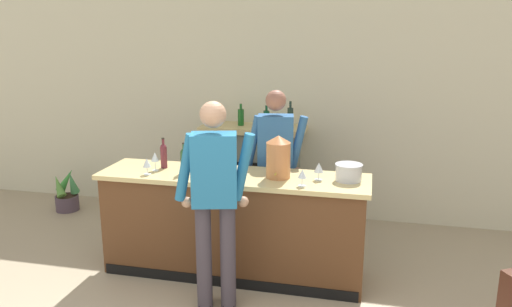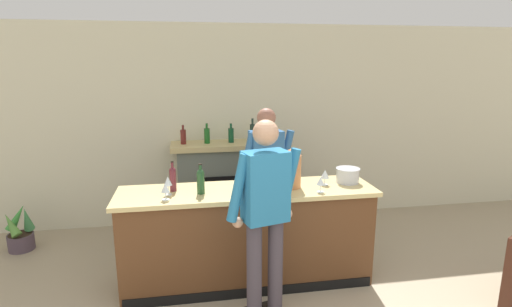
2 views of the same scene
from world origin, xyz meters
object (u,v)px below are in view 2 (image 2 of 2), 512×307
Objects in this scene: wine_glass_mid_counter at (165,188)px; person_bartender at (266,176)px; copper_dispenser at (290,168)px; wine_glass_by_dispenser at (168,181)px; ice_bucket_steel at (348,175)px; person_customer at (265,216)px; wine_bottle_merlot_tall at (201,180)px; potted_plant_corner at (20,233)px; fireplace_stone at (220,184)px; wine_glass_back_row at (325,174)px; wine_bottle_riesling_slim at (244,182)px; wine_bottle_chardonnay_pale at (173,178)px; wine_glass_front_right at (321,182)px.

person_bartender is at bearing 34.31° from wine_glass_mid_counter.
wine_glass_by_dispenser is (-1.20, -0.04, -0.07)m from copper_dispenser.
wine_glass_by_dispenser is at bearing -177.08° from ice_bucket_steel.
copper_dispenser is at bearing 60.76° from person_customer.
person_bartender reaches higher than wine_bottle_merlot_tall.
copper_dispenser is 1.34× the size of wine_bottle_merlot_tall.
potted_plant_corner is 0.32× the size of person_bartender.
person_bartender is at bearing -64.50° from fireplace_stone.
copper_dispenser is 2.44× the size of wine_glass_back_row.
person_customer is 1.27m from ice_bucket_steel.
wine_bottle_riesling_slim is 1.55× the size of wine_glass_by_dispenser.
wine_bottle_merlot_tall is at bearing 128.13° from person_customer.
wine_bottle_chardonnay_pale is 1.65× the size of wine_glass_by_dispenser.
copper_dispenser is 2.17× the size of wine_glass_by_dispenser.
wine_bottle_chardonnay_pale reaches higher than ice_bucket_steel.
wine_glass_by_dispenser reaches higher than potted_plant_corner.
person_customer is 4.55× the size of copper_dispenser.
fireplace_stone is 0.86× the size of person_bartender.
person_customer is 1.05m from wine_glass_by_dispenser.
fireplace_stone is 4.98× the size of wine_bottle_chardonnay_pale.
wine_glass_mid_counter is at bearing 148.23° from person_customer.
wine_bottle_merlot_tall is at bearing -176.01° from ice_bucket_steel.
wine_glass_back_row reaches higher than potted_plant_corner.
wine_glass_front_right is at bearing -0.93° from wine_glass_mid_counter.
fireplace_stone is at bearing 122.52° from wine_glass_back_row.
wine_glass_back_row reaches higher than wine_glass_mid_counter.
wine_glass_by_dispenser is at bearing -150.66° from person_bartender.
wine_glass_mid_counter reaches higher than wine_glass_front_right.
person_bartender is 1.32m from wine_glass_mid_counter.
fireplace_stone is 1.88m from wine_glass_mid_counter.
potted_plant_corner is 3.56× the size of wine_glass_mid_counter.
wine_glass_by_dispenser is 1.22× the size of wine_glass_front_right.
wine_bottle_riesling_slim is (0.10, -1.70, 0.53)m from fireplace_stone.
wine_glass_mid_counter is (-0.06, -0.25, -0.02)m from wine_bottle_chardonnay_pale.
fireplace_stone reaches higher than wine_glass_front_right.
wine_glass_mid_counter is at bearing -173.19° from wine_glass_back_row.
wine_bottle_chardonnay_pale is at bearing -111.28° from fireplace_stone.
fireplace_stone is 2.68× the size of potted_plant_corner.
wine_glass_by_dispenser is (0.02, 0.14, 0.02)m from wine_glass_mid_counter.
wine_glass_back_row is (0.86, 0.19, -0.02)m from wine_bottle_riesling_slim.
wine_bottle_merlot_tall is at bearing 162.33° from wine_bottle_riesling_slim.
wine_bottle_riesling_slim is (-0.36, -0.74, 0.17)m from person_bartender.
wine_bottle_riesling_slim is 0.71m from wine_bottle_chardonnay_pale.
potted_plant_corner is 3.73× the size of wine_glass_front_right.
ice_bucket_steel is (3.69, -1.14, 0.87)m from potted_plant_corner.
potted_plant_corner is 3.08m from person_bartender.
fireplace_stone is 1.87m from wine_glass_back_row.
wine_glass_mid_counter is at bearing -97.65° from wine_glass_by_dispenser.
wine_glass_back_row is at bearing 0.91° from copper_dispenser.
copper_dispenser is (3.06, -1.19, 0.99)m from potted_plant_corner.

